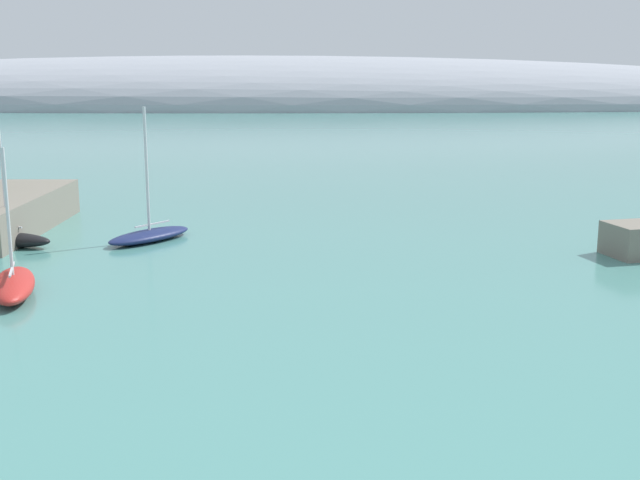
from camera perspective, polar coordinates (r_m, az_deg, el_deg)
The scene contains 4 objects.
distant_ridge at distance 250.61m, azimuth -5.40°, elevation 9.37°, with size 398.78×80.82×30.21m, color #999EA8.
sailboat_navy_near_shore at distance 53.32m, azimuth -11.93°, elevation 0.42°, with size 5.70×6.52×8.59m.
sailboat_red_mid_mooring at distance 42.39m, azimuth -20.81°, elevation -2.93°, with size 3.81×6.96×7.25m.
sailboat_black_outer_mooring at distance 54.09m, azimuth -21.16°, elevation 0.09°, with size 6.09×3.01×7.68m.
Camera 1 is at (-3.51, -13.11, 10.84)m, focal length 45.38 mm.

